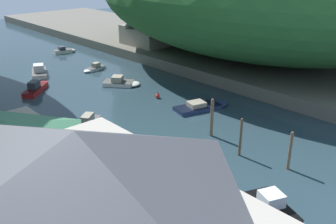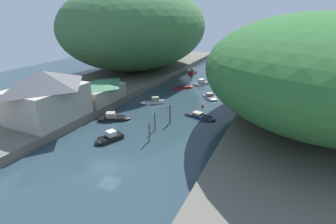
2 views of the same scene
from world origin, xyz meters
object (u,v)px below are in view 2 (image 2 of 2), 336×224
object	(u,v)px
right_bank_cottage	(276,79)
boat_small_dinghy	(203,83)
boat_open_rowboat	(201,116)
boat_white_cruiser	(223,89)
boat_yellow_tender	(192,72)
boat_near_quay	(210,97)
person_by_boathouse	(84,108)
boat_far_right_bank	(240,79)
channel_buoy_near	(203,106)
boathouse_shed	(99,90)
boat_far_upstream	(152,102)
boat_cabin_cruiser	(115,118)
waterfront_building	(46,95)
boat_navy_launch	(108,138)
boat_moored_right	(183,87)
person_on_quay	(73,112)

from	to	relation	value
right_bank_cottage	boat_small_dinghy	world-z (taller)	right_bank_cottage
boat_open_rowboat	boat_white_cruiser	size ratio (longest dim) A/B	1.70
boat_small_dinghy	boat_yellow_tender	size ratio (longest dim) A/B	1.35
boat_near_quay	person_by_boathouse	world-z (taller)	person_by_boathouse
boat_white_cruiser	boat_far_right_bank	world-z (taller)	boat_far_right_bank
boat_white_cruiser	channel_buoy_near	bearing A→B (deg)	164.01
boathouse_shed	boat_open_rowboat	xyz separation A→B (m)	(20.27, 3.21, -3.37)
boat_open_rowboat	boat_far_right_bank	world-z (taller)	boat_far_right_bank
boat_near_quay	boat_far_upstream	bearing A→B (deg)	-0.70
boat_near_quay	channel_buoy_near	distance (m)	6.34
boat_open_rowboat	channel_buoy_near	size ratio (longest dim) A/B	8.30
boathouse_shed	boat_cabin_cruiser	bearing A→B (deg)	-33.53
waterfront_building	boat_navy_launch	bearing A→B (deg)	-1.77
boat_moored_right	boat_near_quay	xyz separation A→B (m)	(8.44, -4.95, -0.07)
waterfront_building	person_on_quay	xyz separation A→B (m)	(3.14, 1.96, -3.22)
person_by_boathouse	boat_moored_right	bearing A→B (deg)	-35.50
waterfront_building	boat_white_cruiser	size ratio (longest dim) A/B	3.31
boat_small_dinghy	boat_far_right_bank	distance (m)	11.85
boat_near_quay	person_on_quay	bearing A→B (deg)	13.93
boat_cabin_cruiser	boat_yellow_tender	xyz separation A→B (m)	(-0.03, 41.05, -0.00)
boat_cabin_cruiser	boat_near_quay	size ratio (longest dim) A/B	1.26
boat_far_upstream	boat_near_quay	world-z (taller)	boat_far_upstream
person_by_boathouse	boat_small_dinghy	bearing A→B (deg)	-37.40
boat_white_cruiser	person_on_quay	bearing A→B (deg)	137.70
boat_near_quay	channel_buoy_near	bearing A→B (deg)	51.22
person_on_quay	waterfront_building	bearing A→B (deg)	132.61
boat_small_dinghy	boat_white_cruiser	xyz separation A→B (m)	(6.30, -3.35, -0.15)
boathouse_shed	boat_white_cruiser	xyz separation A→B (m)	(19.71, 22.69, -3.36)
boat_far_right_bank	person_by_boathouse	xyz separation A→B (m)	(-19.83, -41.18, 2.06)
boat_moored_right	boat_yellow_tender	xyz separation A→B (m)	(-3.75, 16.86, 0.01)
boat_navy_launch	boat_white_cruiser	distance (m)	35.43
boat_navy_launch	channel_buoy_near	size ratio (longest dim) A/B	6.37
person_on_quay	person_by_boathouse	distance (m)	2.56
right_bank_cottage	boat_far_right_bank	bearing A→B (deg)	136.48
boat_far_upstream	boat_yellow_tender	bearing A→B (deg)	-33.19
boat_moored_right	boat_far_upstream	size ratio (longest dim) A/B	1.00
boathouse_shed	boat_yellow_tender	bearing A→B (deg)	79.98
boat_cabin_cruiser	person_by_boathouse	xyz separation A→B (m)	(-4.69, -2.33, 1.98)
boat_navy_launch	boat_yellow_tender	world-z (taller)	boat_navy_launch
boat_moored_right	person_by_boathouse	size ratio (longest dim) A/B	2.83
boat_open_rowboat	channel_buoy_near	distance (m)	5.54
right_bank_cottage	boat_near_quay	world-z (taller)	right_bank_cottage
boathouse_shed	boat_navy_launch	xyz separation A→B (m)	(10.52, -11.54, -3.18)
boat_cabin_cruiser	boat_far_upstream	size ratio (longest dim) A/B	1.22
right_bank_cottage	boat_near_quay	bearing A→B (deg)	-140.84
boat_navy_launch	boat_small_dinghy	bearing A→B (deg)	-72.18
boat_far_upstream	person_by_boathouse	size ratio (longest dim) A/B	2.84
right_bank_cottage	person_by_boathouse	bearing A→B (deg)	-132.80
boat_near_quay	boat_moored_right	bearing A→B (deg)	-71.19
boat_moored_right	channel_buoy_near	world-z (taller)	boat_moored_right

